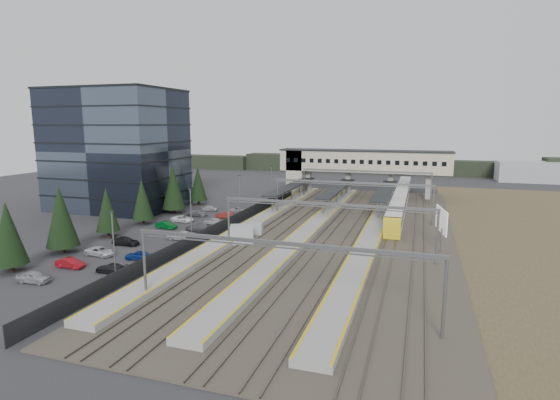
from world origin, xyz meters
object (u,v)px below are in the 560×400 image
(office_building, at_px, (117,149))
(relay_cabin_far, at_px, (256,229))
(relay_cabin_near, at_px, (242,235))
(train, at_px, (401,200))
(footbridge, at_px, (352,163))
(billboard, at_px, (441,221))

(office_building, height_order, relay_cabin_far, office_building)
(relay_cabin_near, height_order, train, train)
(office_building, height_order, footbridge, office_building)
(office_building, relative_size, relay_cabin_near, 6.06)
(office_building, xyz_separation_m, footbridge, (43.70, 30.00, -4.26))
(train, bearing_deg, footbridge, 133.44)
(billboard, bearing_deg, relay_cabin_far, -177.86)
(billboard, bearing_deg, footbridge, 114.53)
(relay_cabin_near, distance_m, relay_cabin_far, 5.59)
(billboard, bearing_deg, relay_cabin_near, -166.48)
(footbridge, height_order, train, footbridge)
(relay_cabin_far, height_order, footbridge, footbridge)
(footbridge, xyz_separation_m, billboard, (19.07, -41.79, -4.02))
(relay_cabin_near, xyz_separation_m, billboard, (27.46, 6.60, 2.52))
(train, height_order, billboard, billboard)
(office_building, xyz_separation_m, train, (56.00, 17.01, -10.32))
(office_building, distance_m, relay_cabin_near, 41.26)
(relay_cabin_near, xyz_separation_m, train, (20.68, 35.41, 0.47))
(office_building, distance_m, footbridge, 53.18)
(footbridge, relative_size, train, 0.74)
(footbridge, bearing_deg, billboard, -65.47)
(office_building, height_order, train, office_building)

